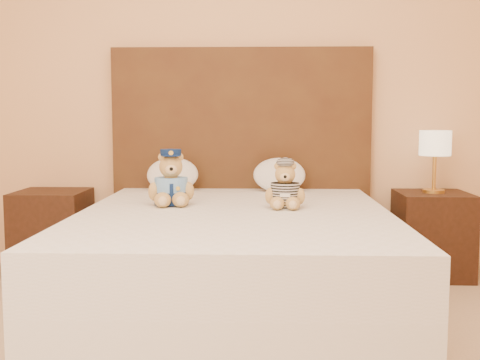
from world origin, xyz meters
The scene contains 9 objects.
bed centered at (0.00, 1.20, 0.28)m, with size 1.60×2.00×0.55m.
headboard centered at (0.00, 2.21, 0.75)m, with size 1.75×0.08×1.50m, color #4F3217.
nightstand_left centered at (-1.25, 2.00, 0.28)m, with size 0.45×0.45×0.55m, color #341A10.
nightstand_right centered at (1.25, 2.00, 0.28)m, with size 0.45×0.45×0.55m, color #341A10.
lamp centered at (1.25, 2.00, 0.85)m, with size 0.20×0.20×0.40m.
teddy_police centered at (-0.36, 1.39, 0.70)m, with size 0.26×0.25×0.31m, color #B58F46, non-canonical shape.
teddy_prisoner centered at (0.26, 1.31, 0.68)m, with size 0.22×0.21×0.25m, color #B58F46, non-canonical shape.
pillow_left centered at (-0.45, 2.03, 0.67)m, with size 0.34×0.22×0.24m, color white.
pillow_right centered at (0.26, 2.03, 0.67)m, with size 0.34×0.22×0.24m, color white.
Camera 1 is at (0.13, -1.89, 1.04)m, focal length 45.00 mm.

